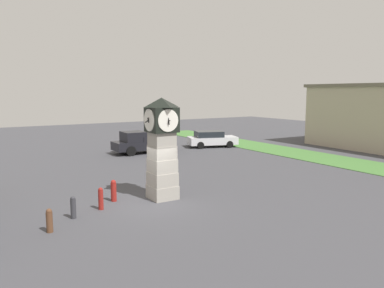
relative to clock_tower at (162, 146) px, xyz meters
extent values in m
plane|color=#424247|center=(0.46, -0.82, -2.53)|extent=(89.63, 89.63, 0.00)
cube|color=#9F998F|center=(0.00, 0.00, -2.21)|extent=(1.22, 1.22, 0.65)
cube|color=#9E998F|center=(0.00, 0.00, -1.57)|extent=(1.17, 1.17, 0.65)
cube|color=#A19C92|center=(0.00, 0.00, -0.92)|extent=(1.13, 1.13, 0.65)
cube|color=#A09B91|center=(0.00, 0.00, -0.28)|extent=(1.08, 1.08, 0.65)
cube|color=#A09B91|center=(0.00, 0.00, 0.37)|extent=(1.04, 1.04, 0.65)
cube|color=black|center=(0.00, 0.00, 1.27)|extent=(1.26, 1.26, 1.16)
cylinder|color=white|center=(0.00, 0.65, 1.27)|extent=(1.03, 0.04, 1.03)
cube|color=black|center=(0.00, 0.68, 1.27)|extent=(0.06, 0.14, 0.23)
cube|color=black|center=(0.00, 0.68, 1.27)|extent=(0.04, 0.39, 0.05)
cylinder|color=white|center=(0.00, -0.65, 1.27)|extent=(1.03, 0.04, 1.03)
cube|color=black|center=(0.00, -0.68, 1.27)|extent=(0.06, 0.08, 0.24)
cube|color=black|center=(0.00, -0.68, 1.27)|extent=(0.04, 0.35, 0.23)
cylinder|color=white|center=(0.65, 0.00, 1.27)|extent=(0.04, 1.03, 1.03)
cube|color=black|center=(0.68, 0.00, 1.27)|extent=(0.23, 0.06, 0.04)
cube|color=black|center=(0.68, 0.00, 1.27)|extent=(0.14, 0.04, 0.38)
cylinder|color=white|center=(-0.65, 0.00, 1.27)|extent=(0.04, 1.03, 1.03)
cube|color=black|center=(-0.68, 0.00, 1.27)|extent=(0.19, 0.06, 0.19)
cube|color=black|center=(-0.68, 0.00, 1.27)|extent=(0.26, 0.04, 0.34)
pyramid|color=black|center=(0.00, 0.00, 2.08)|extent=(1.32, 1.32, 0.45)
cylinder|color=brown|center=(1.75, -5.55, -2.16)|extent=(0.24, 0.24, 0.75)
sphere|color=brown|center=(1.75, -5.55, -1.74)|extent=(0.21, 0.21, 0.21)
cylinder|color=#333338|center=(0.67, -4.41, -2.14)|extent=(0.22, 0.22, 0.79)
sphere|color=#333338|center=(0.67, -4.41, -1.71)|extent=(0.20, 0.20, 0.20)
cylinder|color=maroon|center=(0.13, -3.09, -2.11)|extent=(0.22, 0.22, 0.85)
sphere|color=maroon|center=(0.13, -3.09, -1.65)|extent=(0.20, 0.20, 0.20)
cylinder|color=maroon|center=(-0.78, -2.17, -2.10)|extent=(0.26, 0.26, 0.87)
sphere|color=maroon|center=(-0.78, -2.17, -1.63)|extent=(0.24, 0.24, 0.24)
cube|color=silver|center=(-12.75, 11.84, -1.92)|extent=(3.27, 4.87, 0.68)
cube|color=#1E2328|center=(-12.86, 11.52, -1.31)|extent=(2.48, 2.91, 0.54)
cylinder|color=black|center=(-13.19, 13.45, -2.21)|extent=(0.41, 0.68, 0.64)
cylinder|color=black|center=(-11.43, 12.87, -2.21)|extent=(0.41, 0.68, 0.64)
cylinder|color=black|center=(-14.07, 10.82, -2.21)|extent=(0.41, 0.68, 0.64)
cylinder|color=black|center=(-12.31, 10.23, -2.21)|extent=(0.41, 0.68, 0.64)
cube|color=black|center=(-12.96, 4.92, -1.83)|extent=(2.00, 5.09, 0.70)
cube|color=black|center=(-12.97, 4.03, -1.08)|extent=(1.87, 1.79, 0.80)
cube|color=black|center=(-12.96, 5.94, -1.30)|extent=(1.98, 2.81, 0.36)
cylinder|color=black|center=(-12.05, 3.39, -2.13)|extent=(0.29, 0.80, 0.80)
cylinder|color=black|center=(-13.90, 3.41, -2.13)|extent=(0.29, 0.80, 0.80)
cylinder|color=black|center=(-12.02, 6.44, -2.13)|extent=(0.29, 0.80, 0.80)
cylinder|color=black|center=(-13.88, 6.45, -2.13)|extent=(0.29, 0.80, 0.80)
cube|color=#477A38|center=(0.10, 15.62, -2.51)|extent=(53.78, 4.16, 0.04)
camera|label=1|loc=(15.65, -8.04, 2.57)|focal=35.00mm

